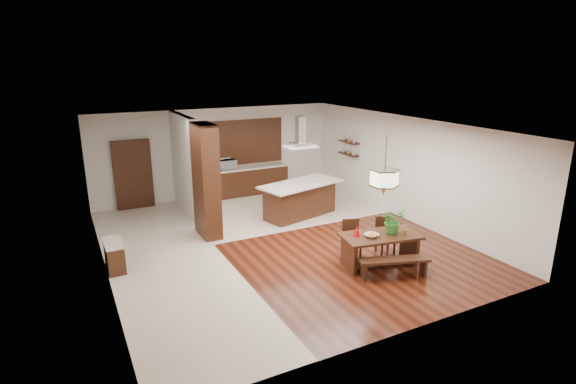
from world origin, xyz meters
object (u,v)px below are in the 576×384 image
kitchen_island (300,199)px  pendant_lantern (385,166)px  dining_chair_right (386,236)px  dining_bench (394,268)px  hallway_console (114,256)px  dining_chair_left (352,240)px  foliage_plant (393,221)px  dining_table (380,243)px  range_hood (301,132)px  island_cup (313,180)px  microwave (227,165)px  fruit_bowl (372,235)px

kitchen_island → pendant_lantern: bearing=-104.1°
dining_chair_right → dining_bench: bearing=-108.5°
hallway_console → dining_chair_left: bearing=-20.7°
dining_bench → hallway_console: bearing=149.2°
dining_bench → pendant_lantern: 2.13m
foliage_plant → kitchen_island: 3.73m
dining_chair_right → foliage_plant: bearing=-104.2°
dining_table → dining_chair_right: dining_chair_right is taller
hallway_console → dining_chair_left: dining_chair_left is taller
pendant_lantern → dining_chair_left: bearing=119.4°
range_hood → island_cup: size_ratio=7.63×
dining_bench → dining_table: bearing=80.1°
hallway_console → pendant_lantern: bearing=-25.0°
kitchen_island → range_hood: (0.00, 0.00, 1.95)m
island_cup → microwave: microwave is taller
fruit_bowl → kitchen_island: (0.26, 3.68, -0.23)m
foliage_plant → hallway_console: bearing=155.9°
dining_table → island_cup: island_cup is taller
dining_table → range_hood: range_hood is taller
pendant_lantern → range_hood: bearing=90.1°
dining_chair_left → range_hood: (0.33, 3.07, 2.02)m
range_hood → microwave: size_ratio=1.55×
microwave → dining_bench: bearing=-89.1°
pendant_lantern → fruit_bowl: pendant_lantern is taller
dining_table → dining_chair_right: bearing=40.8°
dining_bench → dining_chair_right: 1.24m
dining_table → dining_chair_left: (-0.33, 0.59, -0.08)m
dining_bench → dining_chair_left: dining_chair_left is taller
range_hood → microwave: range_hood is taller
hallway_console → foliage_plant: 6.08m
dining_bench → fruit_bowl: 0.82m
pendant_lantern → dining_bench: bearing=-99.9°
hallway_console → dining_bench: size_ratio=0.59×
range_hood → microwave: bearing=114.1°
foliage_plant → range_hood: 3.98m
dining_chair_right → foliage_plant: size_ratio=1.53×
hallway_console → dining_bench: hallway_console is taller
dining_chair_left → microwave: 5.93m
island_cup → dining_table: bearing=-95.9°
kitchen_island → dining_chair_left: bearing=-110.3°
dining_chair_left → dining_chair_right: 0.86m
microwave → hallway_console: bearing=-143.4°
hallway_console → foliage_plant: (5.52, -2.47, 0.69)m
dining_chair_left → range_hood: 3.69m
pendant_lantern → microwave: size_ratio=2.25×
foliage_plant → island_cup: 3.60m
hallway_console → island_cup: island_cup is taller
dining_table → microwave: microwave is taller
dining_bench → island_cup: 4.29m
dining_bench → foliage_plant: 1.06m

